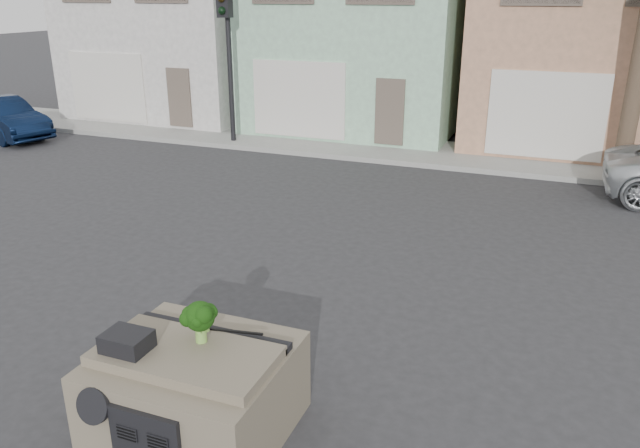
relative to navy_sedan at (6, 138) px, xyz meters
The scene contains 11 objects.
ground_plane 16.08m from the navy_sedan, 28.16° to the right, with size 120.00×120.00×0.00m, color #303033.
sidewalk 14.48m from the navy_sedan, 11.60° to the left, with size 40.00×3.00×0.15m, color gray.
townhouse_white 8.49m from the navy_sedan, 65.28° to the left, with size 7.20×8.20×7.55m, color beige.
townhouse_mint 13.27m from the navy_sedan, 32.90° to the left, with size 7.20×8.20×7.55m, color #98C6A5.
townhouse_tan 19.81m from the navy_sedan, 20.81° to the left, with size 7.20×8.20×7.55m, color tan.
navy_sedan is the anchor object (origin of this frame).
traffic_signal 8.31m from the navy_sedan, 13.96° to the left, with size 0.40×0.40×5.10m, color black.
car_dashboard 17.71m from the navy_sedan, 36.75° to the right, with size 2.00×1.80×1.12m, color #6E6451.
instrument_hump 17.50m from the navy_sedan, 38.81° to the right, with size 0.48×0.38×0.20m, color black.
wiper_arm 17.74m from the navy_sedan, 35.23° to the right, with size 0.70×0.03×0.02m, color black.
broccoli 17.75m from the navy_sedan, 36.43° to the right, with size 0.40×0.40×0.49m, color black.
Camera 1 is at (3.42, -7.94, 4.69)m, focal length 35.00 mm.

